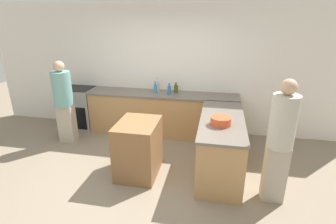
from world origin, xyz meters
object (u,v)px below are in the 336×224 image
(water_bottle_blue, at_px, (169,90))
(mixing_bowl, at_px, (221,121))
(island_table, at_px, (138,148))
(vinegar_bottle_clear, at_px, (157,86))
(dish_soap_bottle, at_px, (155,88))
(person_at_peninsula, at_px, (280,139))
(range_oven, at_px, (80,108))
(person_by_range, at_px, (64,100))
(olive_oil_bottle, at_px, (176,88))

(water_bottle_blue, bearing_deg, mixing_bowl, -53.46)
(island_table, xyz_separation_m, water_bottle_blue, (0.20, 1.54, 0.55))
(vinegar_bottle_clear, bearing_deg, water_bottle_blue, -28.55)
(mixing_bowl, xyz_separation_m, water_bottle_blue, (-1.05, 1.42, 0.03))
(dish_soap_bottle, relative_size, person_at_peninsula, 0.14)
(mixing_bowl, xyz_separation_m, person_at_peninsula, (0.76, -0.40, -0.03))
(range_oven, relative_size, person_by_range, 0.56)
(island_table, height_order, vinegar_bottle_clear, vinegar_bottle_clear)
(island_table, distance_m, mixing_bowl, 1.37)
(range_oven, xyz_separation_m, person_at_peninsula, (3.89, -1.85, 0.49))
(water_bottle_blue, bearing_deg, person_by_range, -158.92)
(island_table, bearing_deg, olive_oil_bottle, 79.53)
(range_oven, height_order, dish_soap_bottle, dish_soap_bottle)
(dish_soap_bottle, bearing_deg, vinegar_bottle_clear, 73.01)
(person_by_range, bearing_deg, olive_oil_bottle, 23.97)
(island_table, bearing_deg, water_bottle_blue, 82.48)
(island_table, distance_m, person_at_peninsula, 2.10)
(vinegar_bottle_clear, bearing_deg, mixing_bowl, -49.68)
(mixing_bowl, bearing_deg, island_table, -174.69)
(mixing_bowl, height_order, dish_soap_bottle, dish_soap_bottle)
(island_table, xyz_separation_m, mixing_bowl, (1.26, 0.12, 0.53))
(island_table, relative_size, person_by_range, 0.54)
(mixing_bowl, distance_m, person_at_peninsula, 0.86)
(island_table, distance_m, dish_soap_bottle, 1.70)
(olive_oil_bottle, xyz_separation_m, person_by_range, (-2.05, -0.91, -0.10))
(island_table, xyz_separation_m, vinegar_bottle_clear, (-0.08, 1.69, 0.59))
(range_oven, bearing_deg, mixing_bowl, -24.84)
(vinegar_bottle_clear, height_order, person_at_peninsula, person_at_peninsula)
(water_bottle_blue, xyz_separation_m, olive_oil_bottle, (0.11, 0.16, -0.01))
(range_oven, bearing_deg, person_at_peninsula, -25.39)
(water_bottle_blue, distance_m, vinegar_bottle_clear, 0.33)
(range_oven, relative_size, vinegar_bottle_clear, 2.99)
(person_by_range, bearing_deg, mixing_bowl, -12.71)
(dish_soap_bottle, xyz_separation_m, person_by_range, (-1.63, -0.81, -0.11))
(mixing_bowl, height_order, water_bottle_blue, water_bottle_blue)
(vinegar_bottle_clear, height_order, olive_oil_bottle, vinegar_bottle_clear)
(vinegar_bottle_clear, bearing_deg, dish_soap_bottle, -106.99)
(range_oven, distance_m, mixing_bowl, 3.48)
(water_bottle_blue, xyz_separation_m, dish_soap_bottle, (-0.31, 0.07, 0.00))
(island_table, height_order, olive_oil_bottle, olive_oil_bottle)
(olive_oil_bottle, height_order, person_by_range, person_by_range)
(range_oven, relative_size, olive_oil_bottle, 4.41)
(vinegar_bottle_clear, xyz_separation_m, olive_oil_bottle, (0.40, 0.01, -0.04))
(mixing_bowl, bearing_deg, water_bottle_blue, 126.54)
(water_bottle_blue, distance_m, olive_oil_bottle, 0.20)
(dish_soap_bottle, distance_m, person_by_range, 1.82)
(person_at_peninsula, bearing_deg, dish_soap_bottle, 138.44)
(person_by_range, bearing_deg, vinegar_bottle_clear, 28.61)
(olive_oil_bottle, bearing_deg, range_oven, -176.41)
(mixing_bowl, bearing_deg, dish_soap_bottle, 132.54)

